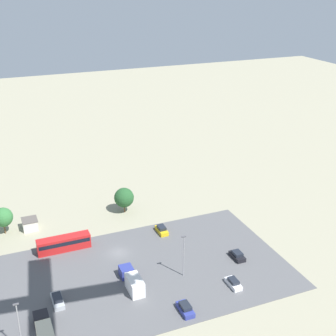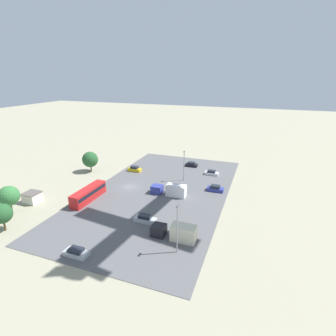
{
  "view_description": "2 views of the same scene",
  "coord_description": "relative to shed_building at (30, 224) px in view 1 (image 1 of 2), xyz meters",
  "views": [
    {
      "loc": [
        22.88,
        83.43,
        55.66
      ],
      "look_at": [
        -0.16,
        27.58,
        30.47
      ],
      "focal_mm": 50.0,
      "sensor_mm": 36.0,
      "label": 1
    },
    {
      "loc": [
        58.78,
        33.02,
        29.41
      ],
      "look_at": [
        1.04,
        11.78,
        7.43
      ],
      "focal_mm": 28.0,
      "sensor_mm": 36.0,
      "label": 2
    }
  ],
  "objects": [
    {
      "name": "ground_plane",
      "position": [
        -16.19,
        17.85,
        -1.27
      ],
      "size": [
        400.0,
        400.0,
        0.0
      ],
      "primitive_type": "plane",
      "color": "gray"
    },
    {
      "name": "parking_lot_surface",
      "position": [
        -16.19,
        26.73,
        -1.23
      ],
      "size": [
        63.19,
        34.78,
        0.08
      ],
      "color": "#565659",
      "rests_on": "ground"
    },
    {
      "name": "shed_building",
      "position": [
        0.0,
        0.0,
        0.0
      ],
      "size": [
        3.55,
        3.79,
        2.52
      ],
      "color": "silver",
      "rests_on": "ground"
    },
    {
      "name": "bus",
      "position": [
        -5.65,
        12.22,
        0.51
      ],
      "size": [
        11.4,
        2.59,
        3.15
      ],
      "rotation": [
        0.0,
        0.0,
        1.57
      ],
      "color": "red",
      "rests_on": "ground"
    },
    {
      "name": "parked_car_0",
      "position": [
        -27.95,
        13.45,
        -0.5
      ],
      "size": [
        1.85,
        4.27,
        1.66
      ],
      "color": "gold",
      "rests_on": "ground"
    },
    {
      "name": "parked_car_1",
      "position": [
        -1.1,
        29.65,
        -0.53
      ],
      "size": [
        1.89,
        4.76,
        1.58
      ],
      "rotation": [
        0.0,
        0.0,
        3.14
      ],
      "color": "#ADB2B7",
      "rests_on": "ground"
    },
    {
      "name": "parked_car_3",
      "position": [
        -33.3,
        37.36,
        -0.58
      ],
      "size": [
        1.76,
        4.16,
        1.45
      ],
      "color": "silver",
      "rests_on": "ground"
    },
    {
      "name": "parked_car_4",
      "position": [
        -38.77,
        29.42,
        -0.54
      ],
      "size": [
        2.0,
        4.04,
        1.55
      ],
      "rotation": [
        0.0,
        0.0,
        3.14
      ],
      "color": "black",
      "rests_on": "ground"
    },
    {
      "name": "parked_car_5",
      "position": [
        -21.65,
        40.67,
        -0.51
      ],
      "size": [
        1.92,
        4.39,
        1.63
      ],
      "rotation": [
        0.0,
        0.0,
        3.14
      ],
      "color": "navy",
      "rests_on": "ground"
    },
    {
      "name": "parked_truck_0",
      "position": [
        -15.21,
        30.33,
        0.17
      ],
      "size": [
        2.51,
        9.18,
        2.97
      ],
      "rotation": [
        0.0,
        0.0,
        3.14
      ],
      "color": "navy",
      "rests_on": "ground"
    },
    {
      "name": "parked_truck_1",
      "position": [
        2.44,
        37.77,
        0.22
      ],
      "size": [
        2.53,
        8.65,
        3.08
      ],
      "rotation": [
        0.0,
        0.0,
        3.14
      ],
      "color": "black",
      "rests_on": "ground"
    },
    {
      "name": "tree_apron_mid",
      "position": [
        5.65,
        -0.19,
        2.91
      ],
      "size": [
        4.47,
        4.47,
        6.42
      ],
      "color": "brown",
      "rests_on": "ground"
    },
    {
      "name": "tree_apron_far",
      "position": [
        -23.09,
        0.36,
        2.76
      ],
      "size": [
        4.94,
        4.94,
        6.51
      ],
      "color": "brown",
      "rests_on": "ground"
    },
    {
      "name": "light_pole_lot_centre",
      "position": [
        6.14,
        39.13,
        3.82
      ],
      "size": [
        0.9,
        0.28,
        9.14
      ],
      "color": "gray",
      "rests_on": "ground"
    },
    {
      "name": "light_pole_lot_edge",
      "position": [
        -25.76,
        30.62,
        3.74
      ],
      "size": [
        0.9,
        0.28,
        8.99
      ],
      "color": "gray",
      "rests_on": "ground"
    }
  ]
}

